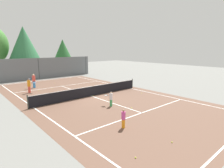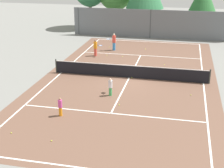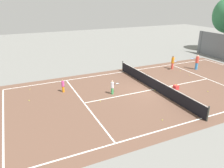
{
  "view_description": "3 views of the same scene",
  "coord_description": "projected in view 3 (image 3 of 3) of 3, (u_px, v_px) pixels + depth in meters",
  "views": [
    {
      "loc": [
        -9.93,
        -14.52,
        4.58
      ],
      "look_at": [
        1.24,
        -1.69,
        1.3
      ],
      "focal_mm": 29.43,
      "sensor_mm": 36.0,
      "label": 1
    },
    {
      "loc": [
        3.89,
        -23.69,
        8.55
      ],
      "look_at": [
        -0.63,
        -3.26,
        0.64
      ],
      "focal_mm": 53.46,
      "sensor_mm": 36.0,
      "label": 2
    },
    {
      "loc": [
        14.49,
        -10.8,
        7.43
      ],
      "look_at": [
        -1.35,
        -3.42,
        0.6
      ],
      "focal_mm": 35.07,
      "sensor_mm": 36.0,
      "label": 3
    }
  ],
  "objects": [
    {
      "name": "player_1",
      "position": [
        113.0,
        87.0,
        18.05
      ],
      "size": [
        0.43,
        0.84,
        1.2
      ],
      "color": "#3FA559",
      "rests_on": "ground_plane"
    },
    {
      "name": "tennis_ball_1",
      "position": [
        29.0,
        100.0,
        17.03
      ],
      "size": [
        0.07,
        0.07,
        0.07
      ],
      "primitive_type": "sphere",
      "color": "#CCE533",
      "rests_on": "ground_plane"
    },
    {
      "name": "tennis_ball_4",
      "position": [
        155.0,
        90.0,
        18.98
      ],
      "size": [
        0.07,
        0.07,
        0.07
      ],
      "primitive_type": "sphere",
      "color": "#CCE533",
      "rests_on": "ground_plane"
    },
    {
      "name": "tennis_ball_3",
      "position": [
        172.0,
        87.0,
        19.69
      ],
      "size": [
        0.07,
        0.07,
        0.07
      ],
      "primitive_type": "sphere",
      "color": "#CCE533",
      "rests_on": "ground_plane"
    },
    {
      "name": "player_2",
      "position": [
        63.0,
        86.0,
        18.44
      ],
      "size": [
        0.24,
        0.24,
        1.13
      ],
      "color": "orange",
      "rests_on": "ground_plane"
    },
    {
      "name": "tennis_ball_0",
      "position": [
        198.0,
        66.0,
        25.62
      ],
      "size": [
        0.07,
        0.07,
        0.07
      ],
      "primitive_type": "sphere",
      "color": "#CCE533",
      "rests_on": "ground_plane"
    },
    {
      "name": "tennis_ball_9",
      "position": [
        180.0,
        71.0,
        24.01
      ],
      "size": [
        0.07,
        0.07,
        0.07
      ],
      "primitive_type": "sphere",
      "color": "#CCE533",
      "rests_on": "ground_plane"
    },
    {
      "name": "tennis_ball_6",
      "position": [
        190.0,
        75.0,
        22.72
      ],
      "size": [
        0.07,
        0.07,
        0.07
      ],
      "primitive_type": "sphere",
      "color": "#CCE533",
      "rests_on": "ground_plane"
    },
    {
      "name": "tennis_net",
      "position": [
        154.0,
        84.0,
        19.0
      ],
      "size": [
        11.9,
        0.1,
        1.1
      ],
      "color": "#333833",
      "rests_on": "ground_plane"
    },
    {
      "name": "player_3",
      "position": [
        173.0,
        62.0,
        24.49
      ],
      "size": [
        0.91,
        0.51,
        1.52
      ],
      "color": "#E54C3F",
      "rests_on": "ground_plane"
    },
    {
      "name": "tennis_ball_11",
      "position": [
        30.0,
        89.0,
        19.14
      ],
      "size": [
        0.07,
        0.07,
        0.07
      ],
      "primitive_type": "sphere",
      "color": "#CCE533",
      "rests_on": "ground_plane"
    },
    {
      "name": "player_0",
      "position": [
        197.0,
        62.0,
        24.33
      ],
      "size": [
        0.93,
        0.6,
        1.66
      ],
      "color": "#388CD8",
      "rests_on": "ground_plane"
    },
    {
      "name": "tennis_ball_8",
      "position": [
        100.0,
        101.0,
        16.93
      ],
      "size": [
        0.07,
        0.07,
        0.07
      ],
      "primitive_type": "sphere",
      "color": "#CCE533",
      "rests_on": "ground_plane"
    },
    {
      "name": "court_surface",
      "position": [
        154.0,
        89.0,
        19.18
      ],
      "size": [
        13.0,
        25.0,
        0.01
      ],
      "color": "brown",
      "rests_on": "ground_plane"
    },
    {
      "name": "tennis_ball_7",
      "position": [
        145.0,
        80.0,
        21.31
      ],
      "size": [
        0.07,
        0.07,
        0.07
      ],
      "primitive_type": "sphere",
      "color": "#CCE533",
      "rests_on": "ground_plane"
    },
    {
      "name": "ground_plane",
      "position": [
        154.0,
        89.0,
        19.18
      ],
      "size": [
        80.0,
        80.0,
        0.0
      ],
      "primitive_type": "plane",
      "color": "slate"
    },
    {
      "name": "ball_crate",
      "position": [
        176.0,
        87.0,
        19.17
      ],
      "size": [
        0.39,
        0.38,
        0.43
      ],
      "color": "red",
      "rests_on": "ground_plane"
    },
    {
      "name": "tennis_ball_10",
      "position": [
        208.0,
        91.0,
        18.68
      ],
      "size": [
        0.07,
        0.07,
        0.07
      ],
      "primitive_type": "sphere",
      "color": "#CCE533",
      "rests_on": "ground_plane"
    },
    {
      "name": "tennis_ball_2",
      "position": [
        162.0,
        120.0,
        14.28
      ],
      "size": [
        0.07,
        0.07,
        0.07
      ],
      "primitive_type": "sphere",
      "color": "#CCE533",
      "rests_on": "ground_plane"
    }
  ]
}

